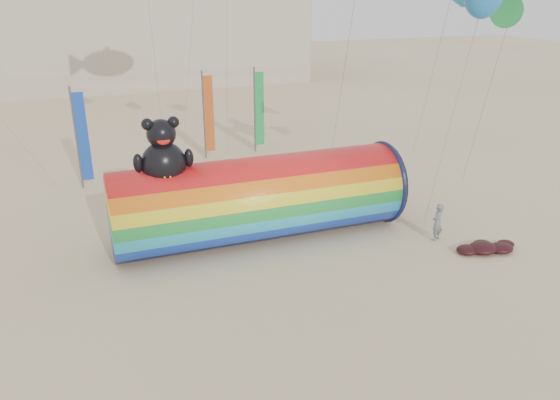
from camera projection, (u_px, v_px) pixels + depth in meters
name	position (u px, v px, depth m)	size (l,w,h in m)	color
ground	(282.00, 279.00, 19.39)	(160.00, 160.00, 0.00)	#CCB58C
windsock_assembly	(259.00, 196.00, 21.98)	(11.76, 3.58, 5.42)	red
kite_handler	(437.00, 222.00, 22.09)	(0.58, 0.38, 1.59)	slate
fabric_bundle	(486.00, 247.00, 21.33)	(2.62, 1.35, 0.41)	#390A0E
festival_banners	(189.00, 119.00, 30.95)	(11.06, 3.26, 5.20)	#59595E
beachgoers	(508.00, 271.00, 18.19)	(74.77, 36.83, 1.82)	#33333F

